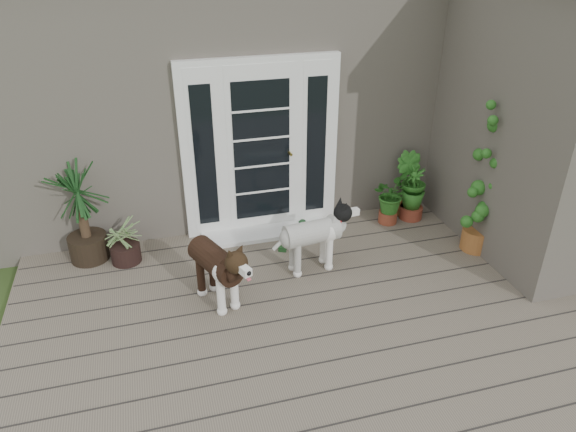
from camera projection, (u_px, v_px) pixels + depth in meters
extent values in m
cube|color=#6B5B4C|center=(336.00, 338.00, 5.07)|extent=(6.20, 4.60, 0.12)
cube|color=#665E54|center=(243.00, 77.00, 7.96)|extent=(7.40, 4.00, 3.10)
cube|color=#665E54|center=(550.00, 126.00, 5.98)|extent=(1.60, 2.40, 3.10)
cube|color=white|center=(261.00, 148.00, 6.35)|extent=(1.90, 0.14, 2.15)
cube|color=white|center=(267.00, 232.00, 6.68)|extent=(1.60, 0.40, 0.05)
imported|color=#1E4F16|center=(389.00, 202.00, 6.82)|extent=(0.63, 0.63, 0.58)
imported|color=#1C5017|center=(409.00, 193.00, 6.97)|extent=(0.61, 0.61, 0.65)
imported|color=#265A19|center=(412.00, 198.00, 6.93)|extent=(0.43, 0.43, 0.57)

